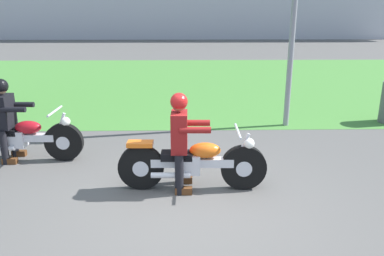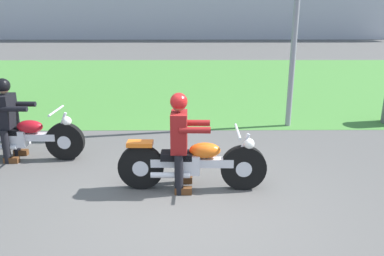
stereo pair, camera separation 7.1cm
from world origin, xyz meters
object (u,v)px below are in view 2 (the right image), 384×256
motorcycle_lead (193,163)px  rider_lead (180,134)px  motorcycle_follow (21,137)px  rider_follow (8,113)px

motorcycle_lead → rider_lead: rider_lead is taller
rider_lead → motorcycle_follow: 3.01m
rider_lead → motorcycle_lead: bearing=-0.8°
rider_lead → motorcycle_follow: (-2.75, 1.16, -0.43)m
rider_lead → motorcycle_follow: bearing=158.6°
rider_lead → rider_follow: size_ratio=1.00×
rider_lead → motorcycle_follow: size_ratio=0.65×
rider_follow → motorcycle_follow: bearing=-0.8°
motorcycle_follow → rider_follow: bearing=179.2°
motorcycle_lead → motorcycle_follow: bearing=159.6°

